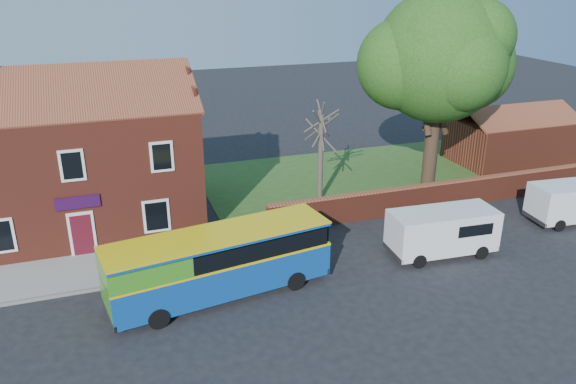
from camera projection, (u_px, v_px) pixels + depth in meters
name	position (u px, v px, depth m)	size (l,w,h in m)	color
ground	(270.00, 312.00, 22.55)	(120.00, 120.00, 0.00)	black
pavement	(86.00, 272.00, 25.48)	(18.00, 3.50, 0.12)	gray
kerb	(86.00, 291.00, 23.94)	(18.00, 0.15, 0.14)	slate
grass_strip	(397.00, 174.00, 37.90)	(26.00, 12.00, 0.04)	#426B28
shop_building	(76.00, 164.00, 29.29)	(12.30, 8.13, 10.50)	maroon
boundary_wall	(449.00, 194.00, 32.33)	(22.00, 0.38, 1.60)	maroon
outbuilding	(510.00, 139.00, 40.02)	(8.20, 5.06, 4.17)	maroon
bus	(213.00, 262.00, 23.07)	(9.63, 3.80, 2.86)	#0D4496
van_near	(443.00, 230.00, 26.76)	(5.22, 2.37, 2.24)	white
van_far	(576.00, 200.00, 30.36)	(5.10, 2.40, 2.17)	white
large_tree	(439.00, 60.00, 33.11)	(9.86, 7.80, 12.03)	black
bare_tree	(321.00, 154.00, 32.45)	(2.15, 2.56, 5.73)	#4C4238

